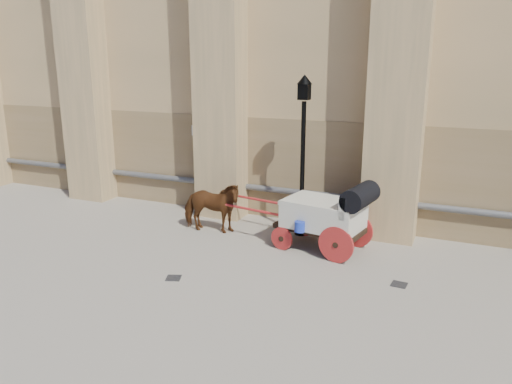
% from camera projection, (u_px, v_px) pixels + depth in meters
% --- Properties ---
extents(ground, '(90.00, 90.00, 0.00)m').
position_uv_depth(ground, '(191.00, 262.00, 11.84)').
color(ground, gray).
rests_on(ground, ground).
extents(horse, '(1.82, 1.03, 1.46)m').
position_uv_depth(horse, '(211.00, 207.00, 13.69)').
color(horse, '#5C2E14').
rests_on(horse, ground).
extents(carriage, '(4.24, 1.79, 1.80)m').
position_uv_depth(carriage, '(329.00, 213.00, 12.34)').
color(carriage, black).
rests_on(carriage, ground).
extents(street_lamp, '(0.40, 0.40, 4.28)m').
position_uv_depth(street_lamp, '(303.00, 152.00, 13.12)').
color(street_lamp, black).
rests_on(street_lamp, ground).
extents(drain_grate_near, '(0.41, 0.41, 0.01)m').
position_uv_depth(drain_grate_near, '(174.00, 278.00, 10.98)').
color(drain_grate_near, black).
rests_on(drain_grate_near, ground).
extents(drain_grate_far, '(0.34, 0.34, 0.01)m').
position_uv_depth(drain_grate_far, '(399.00, 284.00, 10.67)').
color(drain_grate_far, black).
rests_on(drain_grate_far, ground).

